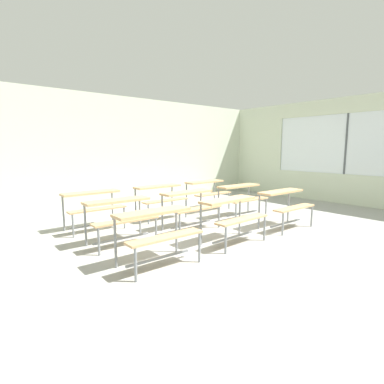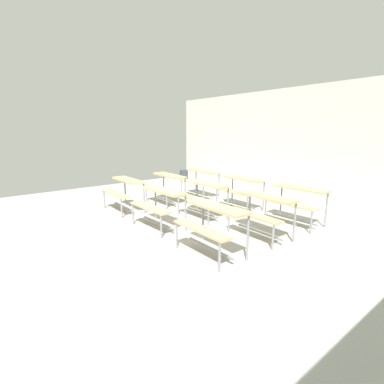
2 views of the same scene
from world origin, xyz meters
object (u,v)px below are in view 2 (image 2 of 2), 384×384
object	(u,v)px
desk_bench_r1c0	(166,182)
trash_bin	(184,175)
desk_bench_r2c0	(200,177)
desk_bench_r0c1	(159,199)
desk_bench_r0c2	(212,219)
desk_bench_r2c1	(240,186)
desk_bench_r1c2	(262,206)
desk_bench_r1c1	(203,192)
desk_bench_r0c0	(124,187)
desk_bench_r2c2	(296,197)

from	to	relation	value
desk_bench_r1c0	trash_bin	size ratio (longest dim) A/B	2.95
desk_bench_r1c0	desk_bench_r2c0	bearing A→B (deg)	90.76
desk_bench_r1c0	desk_bench_r2c0	xyz separation A→B (m)	(0.00, 1.16, 0.00)
desk_bench_r2c0	desk_bench_r0c1	bearing A→B (deg)	-56.41
desk_bench_r1c0	desk_bench_r0c1	bearing A→B (deg)	-36.44
desk_bench_r0c2	desk_bench_r2c1	xyz separation A→B (m)	(-1.47, 2.27, 0.00)
desk_bench_r1c0	trash_bin	bearing A→B (deg)	136.49
desk_bench_r0c2	desk_bench_r1c2	world-z (taller)	same
desk_bench_r1c0	desk_bench_r2c1	distance (m)	1.90
desk_bench_r0c2	trash_bin	xyz separation A→B (m)	(-5.56, 3.64, -0.38)
desk_bench_r1c0	desk_bench_r1c1	distance (m)	1.49
desk_bench_r0c1	trash_bin	bearing A→B (deg)	135.97
desk_bench_r0c1	desk_bench_r1c0	bearing A→B (deg)	140.60
desk_bench_r1c1	desk_bench_r1c2	bearing A→B (deg)	0.15
desk_bench_r1c0	desk_bench_r1c1	size ratio (longest dim) A/B	1.00
desk_bench_r0c0	desk_bench_r1c2	size ratio (longest dim) A/B	0.99
desk_bench_r2c1	trash_bin	xyz separation A→B (m)	(-4.08, 1.37, -0.38)
desk_bench_r0c0	desk_bench_r1c1	size ratio (longest dim) A/B	1.00
desk_bench_r0c2	desk_bench_r1c2	bearing A→B (deg)	89.44
desk_bench_r1c2	trash_bin	xyz separation A→B (m)	(-5.58, 2.48, -0.38)
desk_bench_r2c2	desk_bench_r2c1	bearing A→B (deg)	179.71
desk_bench_r1c0	desk_bench_r2c1	xyz separation A→B (m)	(1.54, 1.12, 0.00)
desk_bench_r0c2	desk_bench_r2c1	distance (m)	2.71
desk_bench_r0c1	desk_bench_r1c1	size ratio (longest dim) A/B	1.01
desk_bench_r1c2	desk_bench_r0c2	bearing A→B (deg)	-89.19
desk_bench_r2c2	desk_bench_r0c0	bearing A→B (deg)	-144.01
desk_bench_r0c1	desk_bench_r1c0	world-z (taller)	same
desk_bench_r1c2	desk_bench_r2c2	bearing A→B (deg)	93.69
desk_bench_r2c0	desk_bench_r1c0	bearing A→B (deg)	-89.48
desk_bench_r0c2	desk_bench_r2c2	size ratio (longest dim) A/B	1.00
desk_bench_r2c0	desk_bench_r2c2	xyz separation A→B (m)	(3.01, -0.02, 0.00)
desk_bench_r1c2	trash_bin	world-z (taller)	desk_bench_r1c2
desk_bench_r0c0	desk_bench_r1c0	xyz separation A→B (m)	(0.02, 1.15, 0.00)
desk_bench_r1c1	trash_bin	xyz separation A→B (m)	(-4.04, 2.50, -0.38)
desk_bench_r2c2	trash_bin	distance (m)	5.73
trash_bin	desk_bench_r1c1	bearing A→B (deg)	-31.77
desk_bench_r1c1	trash_bin	distance (m)	4.76
desk_bench_r0c0	desk_bench_r0c1	bearing A→B (deg)	1.23
desk_bench_r0c0	desk_bench_r0c2	bearing A→B (deg)	0.68
desk_bench_r0c1	desk_bench_r0c0	bearing A→B (deg)	178.29
desk_bench_r1c0	desk_bench_r2c2	distance (m)	3.21
desk_bench_r0c1	desk_bench_r2c2	bearing A→B (deg)	54.16
desk_bench_r0c0	desk_bench_r0c1	size ratio (longest dim) A/B	0.99
desk_bench_r1c0	desk_bench_r0c0	bearing A→B (deg)	-90.14
desk_bench_r0c2	desk_bench_r2c1	world-z (taller)	same
desk_bench_r2c1	trash_bin	distance (m)	4.32
desk_bench_r1c1	desk_bench_r2c2	distance (m)	1.90
desk_bench_r1c0	desk_bench_r0c2	bearing A→B (deg)	-20.11
desk_bench_r0c2	trash_bin	distance (m)	6.65
desk_bench_r0c1	desk_bench_r2c2	size ratio (longest dim) A/B	1.01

